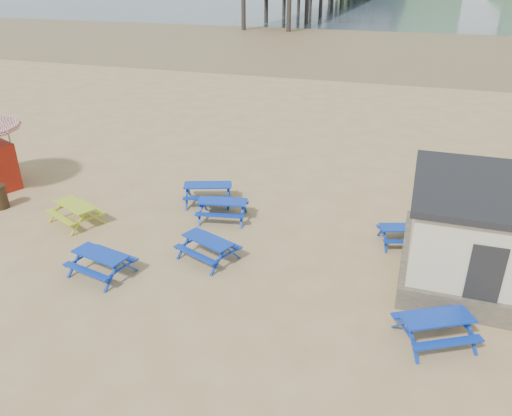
% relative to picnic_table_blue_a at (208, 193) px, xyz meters
% --- Properties ---
extents(ground, '(400.00, 400.00, 0.00)m').
position_rel_picnic_table_blue_a_xyz_m(ground, '(1.28, -3.36, -0.42)').
color(ground, tan).
rests_on(ground, ground).
extents(wet_sand, '(400.00, 400.00, 0.00)m').
position_rel_picnic_table_blue_a_xyz_m(wet_sand, '(1.28, 51.64, -0.41)').
color(wet_sand, olive).
rests_on(wet_sand, ground).
extents(picnic_table_blue_a, '(2.40, 2.17, 0.83)m').
position_rel_picnic_table_blue_a_xyz_m(picnic_table_blue_a, '(0.00, 0.00, 0.00)').
color(picnic_table_blue_a, '#173B98').
rests_on(picnic_table_blue_a, ground).
extents(picnic_table_blue_b, '(2.17, 1.88, 0.80)m').
position_rel_picnic_table_blue_a_xyz_m(picnic_table_blue_b, '(1.16, -1.25, -0.02)').
color(picnic_table_blue_b, '#173B98').
rests_on(picnic_table_blue_b, ground).
extents(picnic_table_blue_c, '(2.00, 1.79, 0.70)m').
position_rel_picnic_table_blue_a_xyz_m(picnic_table_blue_c, '(8.05, -1.06, -0.07)').
color(picnic_table_blue_c, '#173B98').
rests_on(picnic_table_blue_c, ground).
extents(picnic_table_blue_d, '(2.13, 1.85, 0.78)m').
position_rel_picnic_table_blue_a_xyz_m(picnic_table_blue_d, '(-1.08, -6.17, -0.02)').
color(picnic_table_blue_d, '#173B98').
rests_on(picnic_table_blue_d, ground).
extents(picnic_table_blue_e, '(2.26, 2.06, 0.77)m').
position_rel_picnic_table_blue_a_xyz_m(picnic_table_blue_e, '(1.82, -4.20, -0.03)').
color(picnic_table_blue_e, '#173B98').
rests_on(picnic_table_blue_e, ground).
extents(picnic_table_blue_f, '(2.38, 2.24, 0.79)m').
position_rel_picnic_table_blue_a_xyz_m(picnic_table_blue_f, '(9.17, -6.16, -0.02)').
color(picnic_table_blue_f, '#173B98').
rests_on(picnic_table_blue_f, ground).
extents(picnic_table_yellow, '(2.37, 2.19, 0.80)m').
position_rel_picnic_table_blue_a_xyz_m(picnic_table_yellow, '(-4.12, -3.36, -0.02)').
color(picnic_table_yellow, '#8ABD0E').
rests_on(picnic_table_yellow, ground).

